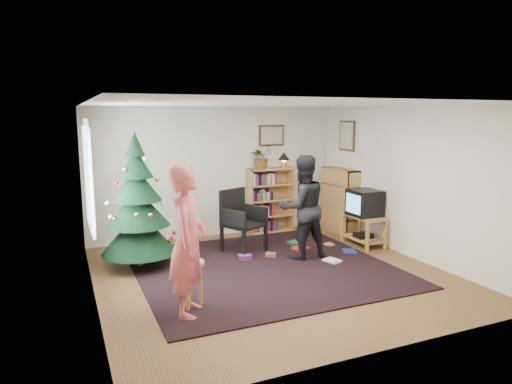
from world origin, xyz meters
name	(u,v)px	position (x,y,z in m)	size (l,w,h in m)	color
floor	(272,274)	(0.00, 0.00, 0.00)	(5.00, 5.00, 0.00)	brown
ceiling	(273,104)	(0.00, 0.00, 2.50)	(5.00, 5.00, 0.00)	white
wall_back	(217,172)	(0.00, 2.50, 1.25)	(5.00, 0.02, 2.50)	silver
wall_front	(383,231)	(0.00, -2.50, 1.25)	(5.00, 0.02, 2.50)	silver
wall_left	(90,205)	(-2.50, 0.00, 1.25)	(0.02, 5.00, 2.50)	silver
wall_right	(407,182)	(2.50, 0.00, 1.25)	(0.02, 5.00, 2.50)	silver
rug	(263,267)	(0.00, 0.30, 0.01)	(3.80, 3.60, 0.02)	black
window_pane	(88,179)	(-2.47, 0.60, 1.50)	(0.04, 1.20, 1.40)	silver
curtain	(88,173)	(-2.43, 1.30, 1.50)	(0.06, 0.35, 1.60)	white
picture_back	(271,135)	(1.15, 2.48, 1.95)	(0.55, 0.03, 0.42)	#4C3319
picture_right	(347,136)	(2.48, 1.75, 1.95)	(0.03, 0.50, 0.60)	#4C3319
christmas_tree	(138,211)	(-1.75, 1.15, 0.88)	(1.17, 1.17, 2.12)	#3F2816
bookshelf_back	(270,199)	(1.07, 2.34, 0.66)	(0.95, 0.30, 1.30)	#BC9543
bookshelf_right	(340,200)	(2.34, 1.74, 0.66)	(0.30, 0.95, 1.30)	#BC9543
tv_stand	(364,228)	(2.22, 0.76, 0.32)	(0.45, 0.81, 0.55)	#BC9543
crt_tv	(365,203)	(2.22, 0.76, 0.79)	(0.50, 0.54, 0.47)	black
armchair	(241,218)	(0.03, 1.31, 0.59)	(0.79, 0.81, 1.09)	black
stool	(190,272)	(-1.43, -0.70, 0.46)	(0.35, 0.35, 0.59)	#BC9543
person_standing	(188,241)	(-1.50, -0.88, 0.90)	(0.65, 0.43, 1.80)	#D25455
person_by_chair	(302,207)	(0.79, 0.51, 0.86)	(0.84, 0.65, 1.72)	black
potted_plant	(261,157)	(0.87, 2.34, 1.54)	(0.44, 0.38, 0.49)	gray
table_lamp	(284,157)	(1.37, 2.34, 1.51)	(0.24, 0.24, 0.32)	#A57F33
floor_clutter	(304,251)	(0.95, 0.72, 0.04)	(2.00, 1.32, 0.08)	#A51E19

